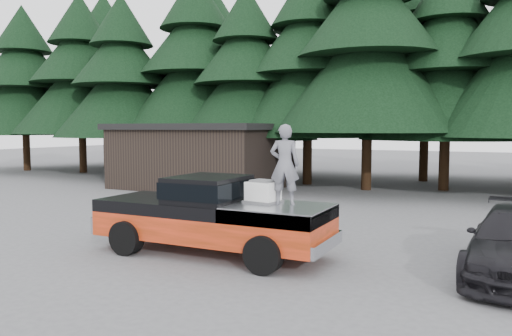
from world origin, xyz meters
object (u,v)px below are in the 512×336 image
at_px(pickup_truck, 212,227).
at_px(air_compressor, 263,193).
at_px(man_on_bed, 285,164).
at_px(utility_building, 203,155).

relative_size(pickup_truck, air_compressor, 8.68).
height_order(air_compressor, man_on_bed, man_on_bed).
bearing_deg(pickup_truck, utility_building, 122.99).
relative_size(air_compressor, utility_building, 0.08).
bearing_deg(air_compressor, pickup_truck, -161.62).
bearing_deg(man_on_bed, pickup_truck, -8.68).
distance_m(air_compressor, utility_building, 14.71).
height_order(man_on_bed, utility_building, utility_building).
height_order(air_compressor, utility_building, utility_building).
bearing_deg(utility_building, air_compressor, -52.37).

